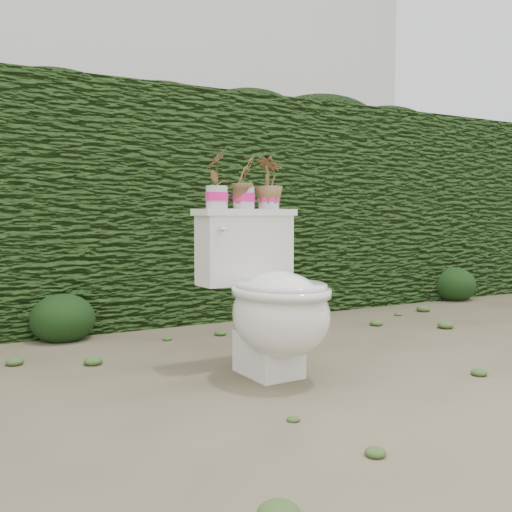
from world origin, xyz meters
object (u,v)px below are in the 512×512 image
potted_plant_left (217,180)px  potted_plant_right (269,184)px  toilet (271,300)px  potted_plant_center (244,184)px

potted_plant_left → potted_plant_right: 0.29m
potted_plant_left → potted_plant_right: bearing=128.9°
toilet → potted_plant_right: 0.61m
toilet → potted_plant_center: bearing=91.2°
toilet → potted_plant_left: 0.63m
toilet → potted_plant_center: size_ratio=3.11×
potted_plant_center → potted_plant_right: (0.15, 0.01, 0.00)m
potted_plant_left → potted_plant_center: 0.15m
potted_plant_right → potted_plant_left: bearing=74.6°
toilet → potted_plant_left: bearing=122.8°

